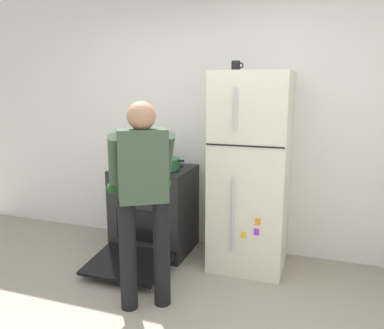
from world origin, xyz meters
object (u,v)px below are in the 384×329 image
at_px(red_pot, 166,164).
at_px(coffee_mug, 236,66).
at_px(refrigerator, 251,172).
at_px(stove_range, 154,210).
at_px(person_cook, 143,188).

distance_m(red_pot, coffee_mug, 1.15).
distance_m(refrigerator, red_pot, 0.84).
bearing_deg(red_pot, refrigerator, 3.40).
bearing_deg(stove_range, coffee_mug, 4.72).
xyz_separation_m(person_cook, coffee_mug, (0.46, 1.03, 0.93)).
relative_size(stove_range, person_cook, 0.75).
xyz_separation_m(stove_range, red_pot, (0.16, -0.03, 0.51)).
relative_size(refrigerator, coffee_mug, 16.37).
bearing_deg(stove_range, red_pot, -11.42).
height_order(refrigerator, red_pot, refrigerator).
bearing_deg(coffee_mug, refrigerator, -15.83).
height_order(person_cook, coffee_mug, coffee_mug).
bearing_deg(coffee_mug, red_pot, -171.38).
relative_size(refrigerator, person_cook, 1.15).
height_order(person_cook, red_pot, person_cook).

